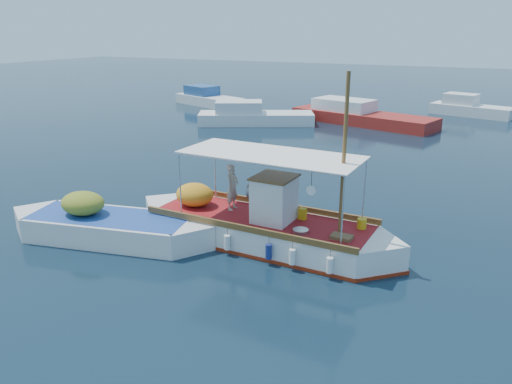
% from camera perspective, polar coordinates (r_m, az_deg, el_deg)
% --- Properties ---
extents(ground, '(160.00, 160.00, 0.00)m').
position_cam_1_polar(ground, '(15.51, 2.54, -6.12)').
color(ground, black).
rests_on(ground, ground).
extents(fishing_caique, '(9.06, 2.75, 5.53)m').
position_cam_1_polar(fishing_caique, '(15.55, 0.37, -4.11)').
color(fishing_caique, white).
rests_on(fishing_caique, ground).
extents(dinghy, '(6.88, 2.97, 1.71)m').
position_cam_1_polar(dinghy, '(16.52, -16.55, -3.99)').
color(dinghy, white).
rests_on(dinghy, ground).
extents(bg_boat_nw, '(8.15, 5.65, 1.80)m').
position_cam_1_polar(bg_boat_nw, '(35.02, -0.42, 8.55)').
color(bg_boat_nw, silver).
rests_on(bg_boat_nw, ground).
extents(bg_boat_n, '(10.58, 5.40, 1.80)m').
position_cam_1_polar(bg_boat_n, '(36.05, 11.62, 8.47)').
color(bg_boat_n, maroon).
rests_on(bg_boat_n, ground).
extents(bg_boat_far_w, '(7.20, 4.51, 1.80)m').
position_cam_1_polar(bg_boat_far_w, '(44.26, -5.54, 10.51)').
color(bg_boat_far_w, silver).
rests_on(bg_boat_far_w, ground).
extents(bg_boat_far_n, '(6.19, 3.39, 1.80)m').
position_cam_1_polar(bg_boat_far_n, '(41.91, 23.16, 8.72)').
color(bg_boat_far_n, silver).
rests_on(bg_boat_far_n, ground).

